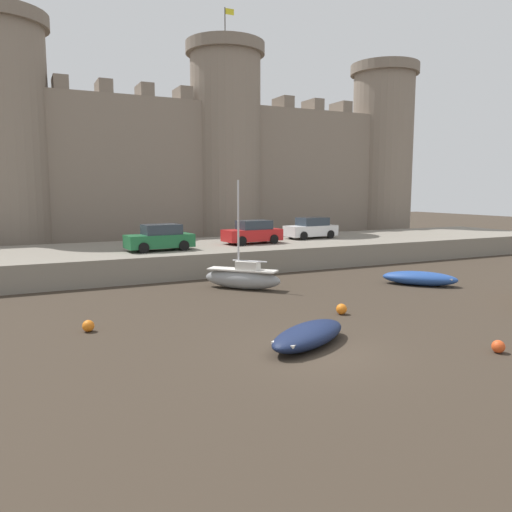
{
  "coord_description": "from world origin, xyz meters",
  "views": [
    {
      "loc": [
        -8.57,
        -13.2,
        5.17
      ],
      "look_at": [
        0.2,
        5.02,
        2.5
      ],
      "focal_mm": 35.0,
      "sensor_mm": 36.0,
      "label": 1
    }
  ],
  "objects_px": {
    "car_quay_centre_west": "(160,238)",
    "car_quay_centre_east": "(311,228)",
    "rowboat_midflat_centre": "(309,335)",
    "mooring_buoy_near_channel": "(342,309)",
    "sailboat_midflat_left": "(243,277)",
    "mooring_buoy_mid_mud": "(88,326)",
    "mooring_buoy_near_shore": "(498,347)",
    "rowboat_midflat_right": "(420,278)",
    "car_quay_west": "(253,232)"
  },
  "relations": [
    {
      "from": "car_quay_centre_west",
      "to": "car_quay_west",
      "type": "bearing_deg",
      "value": 9.96
    },
    {
      "from": "mooring_buoy_near_shore",
      "to": "rowboat_midflat_right",
      "type": "bearing_deg",
      "value": 58.23
    },
    {
      "from": "rowboat_midflat_centre",
      "to": "car_quay_west",
      "type": "relative_size",
      "value": 0.97
    },
    {
      "from": "mooring_buoy_near_shore",
      "to": "car_quay_west",
      "type": "height_order",
      "value": "car_quay_west"
    },
    {
      "from": "car_quay_centre_east",
      "to": "car_quay_west",
      "type": "bearing_deg",
      "value": -165.41
    },
    {
      "from": "rowboat_midflat_right",
      "to": "mooring_buoy_near_channel",
      "type": "bearing_deg",
      "value": -155.3
    },
    {
      "from": "sailboat_midflat_left",
      "to": "car_quay_centre_west",
      "type": "relative_size",
      "value": 1.35
    },
    {
      "from": "car_quay_west",
      "to": "mooring_buoy_mid_mud",
      "type": "bearing_deg",
      "value": -135.01
    },
    {
      "from": "sailboat_midflat_left",
      "to": "car_quay_centre_east",
      "type": "distance_m",
      "value": 13.77
    },
    {
      "from": "rowboat_midflat_centre",
      "to": "car_quay_centre_west",
      "type": "height_order",
      "value": "car_quay_centre_west"
    },
    {
      "from": "rowboat_midflat_right",
      "to": "mooring_buoy_near_shore",
      "type": "height_order",
      "value": "rowboat_midflat_right"
    },
    {
      "from": "car_quay_centre_west",
      "to": "mooring_buoy_mid_mud",
      "type": "bearing_deg",
      "value": -116.74
    },
    {
      "from": "sailboat_midflat_left",
      "to": "rowboat_midflat_right",
      "type": "bearing_deg",
      "value": -19.36
    },
    {
      "from": "sailboat_midflat_left",
      "to": "rowboat_midflat_centre",
      "type": "height_order",
      "value": "sailboat_midflat_left"
    },
    {
      "from": "sailboat_midflat_left",
      "to": "mooring_buoy_near_shore",
      "type": "distance_m",
      "value": 13.45
    },
    {
      "from": "rowboat_midflat_centre",
      "to": "car_quay_centre_east",
      "type": "relative_size",
      "value": 0.97
    },
    {
      "from": "mooring_buoy_near_shore",
      "to": "car_quay_centre_east",
      "type": "xyz_separation_m",
      "value": [
        6.91,
        22.39,
        2.04
      ]
    },
    {
      "from": "mooring_buoy_near_shore",
      "to": "car_quay_centre_east",
      "type": "bearing_deg",
      "value": 72.84
    },
    {
      "from": "car_quay_centre_west",
      "to": "car_quay_west",
      "type": "xyz_separation_m",
      "value": [
        6.91,
        1.21,
        0.0
      ]
    },
    {
      "from": "sailboat_midflat_left",
      "to": "mooring_buoy_near_shore",
      "type": "xyz_separation_m",
      "value": [
        3.1,
        -13.08,
        -0.42
      ]
    },
    {
      "from": "rowboat_midflat_centre",
      "to": "rowboat_midflat_right",
      "type": "bearing_deg",
      "value": 30.44
    },
    {
      "from": "rowboat_midflat_centre",
      "to": "car_quay_centre_west",
      "type": "distance_m",
      "value": 16.53
    },
    {
      "from": "mooring_buoy_near_channel",
      "to": "mooring_buoy_mid_mud",
      "type": "height_order",
      "value": "mooring_buoy_near_channel"
    },
    {
      "from": "mooring_buoy_near_channel",
      "to": "car_quay_centre_east",
      "type": "bearing_deg",
      "value": 62.12
    },
    {
      "from": "rowboat_midflat_centre",
      "to": "mooring_buoy_mid_mud",
      "type": "xyz_separation_m",
      "value": [
        -6.43,
        4.93,
        -0.16
      ]
    },
    {
      "from": "mooring_buoy_near_shore",
      "to": "car_quay_centre_east",
      "type": "distance_m",
      "value": 23.52
    },
    {
      "from": "mooring_buoy_mid_mud",
      "to": "car_quay_west",
      "type": "distance_m",
      "value": 18.06
    },
    {
      "from": "mooring_buoy_near_shore",
      "to": "car_quay_west",
      "type": "distance_m",
      "value": 21.03
    },
    {
      "from": "mooring_buoy_near_channel",
      "to": "car_quay_west",
      "type": "height_order",
      "value": "car_quay_west"
    },
    {
      "from": "mooring_buoy_mid_mud",
      "to": "car_quay_centre_west",
      "type": "xyz_separation_m",
      "value": [
        5.78,
        11.48,
        2.03
      ]
    },
    {
      "from": "car_quay_centre_east",
      "to": "sailboat_midflat_left",
      "type": "bearing_deg",
      "value": -137.09
    },
    {
      "from": "rowboat_midflat_centre",
      "to": "mooring_buoy_near_channel",
      "type": "relative_size",
      "value": 9.02
    },
    {
      "from": "mooring_buoy_mid_mud",
      "to": "car_quay_centre_west",
      "type": "distance_m",
      "value": 13.01
    },
    {
      "from": "rowboat_midflat_right",
      "to": "mooring_buoy_mid_mud",
      "type": "xyz_separation_m",
      "value": [
        -17.61,
        -1.64,
        -0.18
      ]
    },
    {
      "from": "mooring_buoy_near_channel",
      "to": "mooring_buoy_near_shore",
      "type": "distance_m",
      "value": 6.51
    },
    {
      "from": "sailboat_midflat_left",
      "to": "car_quay_centre_west",
      "type": "height_order",
      "value": "sailboat_midflat_left"
    },
    {
      "from": "car_quay_west",
      "to": "sailboat_midflat_left",
      "type": "bearing_deg",
      "value": -118.73
    },
    {
      "from": "mooring_buoy_near_channel",
      "to": "car_quay_west",
      "type": "bearing_deg",
      "value": 79.22
    },
    {
      "from": "mooring_buoy_near_channel",
      "to": "car_quay_centre_west",
      "type": "bearing_deg",
      "value": 107.19
    },
    {
      "from": "car_quay_centre_west",
      "to": "mooring_buoy_near_channel",
      "type": "bearing_deg",
      "value": -72.81
    },
    {
      "from": "mooring_buoy_mid_mud",
      "to": "rowboat_midflat_centre",
      "type": "bearing_deg",
      "value": -37.49
    },
    {
      "from": "mooring_buoy_near_shore",
      "to": "sailboat_midflat_left",
      "type": "bearing_deg",
      "value": 103.34
    },
    {
      "from": "mooring_buoy_near_shore",
      "to": "car_quay_centre_east",
      "type": "height_order",
      "value": "car_quay_centre_east"
    },
    {
      "from": "car_quay_centre_east",
      "to": "rowboat_midflat_right",
      "type": "bearing_deg",
      "value": -93.71
    },
    {
      "from": "sailboat_midflat_left",
      "to": "rowboat_midflat_centre",
      "type": "relative_size",
      "value": 1.39
    },
    {
      "from": "mooring_buoy_mid_mud",
      "to": "car_quay_centre_west",
      "type": "bearing_deg",
      "value": 63.26
    },
    {
      "from": "sailboat_midflat_left",
      "to": "car_quay_west",
      "type": "xyz_separation_m",
      "value": [
        4.29,
        7.82,
        1.62
      ]
    },
    {
      "from": "rowboat_midflat_centre",
      "to": "car_quay_centre_east",
      "type": "height_order",
      "value": "car_quay_centre_east"
    },
    {
      "from": "rowboat_midflat_right",
      "to": "car_quay_west",
      "type": "height_order",
      "value": "car_quay_west"
    },
    {
      "from": "car_quay_centre_west",
      "to": "car_quay_centre_east",
      "type": "distance_m",
      "value": 12.93
    }
  ]
}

